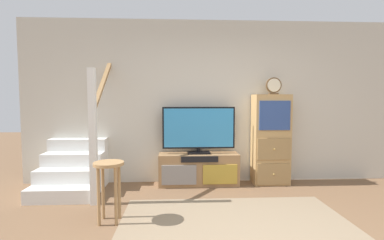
{
  "coord_description": "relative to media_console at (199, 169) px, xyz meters",
  "views": [
    {
      "loc": [
        -0.65,
        -2.35,
        1.39
      ],
      "look_at": [
        -0.43,
        1.83,
        1.09
      ],
      "focal_mm": 26.57,
      "sensor_mm": 36.0,
      "label": 1
    }
  ],
  "objects": [
    {
      "name": "television",
      "position": [
        0.0,
        0.02,
        0.66
      ],
      "size": [
        1.17,
        0.22,
        0.76
      ],
      "color": "black",
      "rests_on": "media_console"
    },
    {
      "name": "desk_clock",
      "position": [
        1.21,
        -0.0,
        1.35
      ],
      "size": [
        0.25,
        0.08,
        0.27
      ],
      "color": "#4C3823",
      "rests_on": "side_cabinet"
    },
    {
      "name": "area_rug",
      "position": [
        0.3,
        -1.59,
        -0.25
      ],
      "size": [
        2.6,
        1.8,
        0.01
      ],
      "primitive_type": "cube",
      "color": "#847056",
      "rests_on": "ground_plane"
    },
    {
      "name": "side_cabinet",
      "position": [
        1.19,
        0.01,
        0.48
      ],
      "size": [
        0.58,
        0.38,
        1.47
      ],
      "color": "tan",
      "rests_on": "ground_plane"
    },
    {
      "name": "staircase",
      "position": [
        -1.94,
        0.01,
        0.11
      ],
      "size": [
        1.0,
        1.36,
        2.2
      ],
      "color": "white",
      "rests_on": "ground_plane"
    },
    {
      "name": "media_console",
      "position": [
        0.0,
        0.0,
        0.0
      ],
      "size": [
        1.29,
        0.38,
        0.51
      ],
      "color": "#997047",
      "rests_on": "ground_plane"
    },
    {
      "name": "back_wall",
      "position": [
        0.3,
        0.27,
        1.09
      ],
      "size": [
        6.4,
        0.12,
        2.7
      ],
      "primitive_type": "cube",
      "color": "beige",
      "rests_on": "ground_plane"
    },
    {
      "name": "bar_stool_near",
      "position": [
        -1.12,
        -1.35,
        0.26
      ],
      "size": [
        0.34,
        0.34,
        0.69
      ],
      "color": "#A37A4C",
      "rests_on": "ground_plane"
    }
  ]
}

